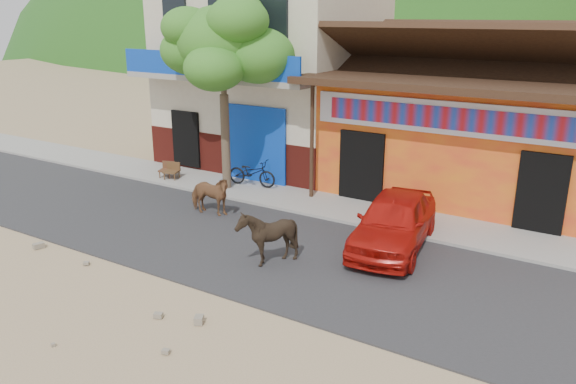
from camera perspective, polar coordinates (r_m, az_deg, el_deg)
name	(u,v)px	position (r m, az deg, el deg)	size (l,w,h in m)	color
ground	(232,301)	(11.54, -5.66, -10.98)	(120.00, 120.00, 0.00)	#9E825B
road	(296,256)	(13.38, 0.85, -6.57)	(60.00, 5.00, 0.04)	#28282B
sidewalk	(359,212)	(16.26, 7.20, -2.06)	(60.00, 2.00, 0.12)	gray
dance_club	(471,136)	(18.85, 18.14, 5.45)	(8.00, 6.00, 3.60)	orange
cafe_building	(274,69)	(21.57, -1.47, 12.34)	(7.00, 6.00, 7.00)	beige
tree	(224,95)	(17.70, -6.52, 9.81)	(3.00, 3.00, 6.00)	#2D721E
cow_tan	(209,195)	(15.99, -7.99, -0.31)	(0.63, 1.38, 1.16)	brown
cow_dark	(267,237)	(12.72, -2.10, -4.54)	(1.08, 1.21, 1.34)	black
red_car	(394,221)	(13.86, 10.71, -2.93)	(1.59, 3.94, 1.34)	#B7140D
scooter	(252,173)	(18.31, -3.68, 1.97)	(0.59, 1.68, 0.88)	black
cafe_chair_left	(166,163)	(19.71, -12.28, 2.86)	(0.45, 0.45, 0.97)	#452D17
cafe_chair_right	(171,164)	(19.47, -11.80, 2.77)	(0.47, 0.47, 1.01)	#54341C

